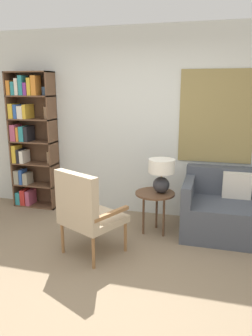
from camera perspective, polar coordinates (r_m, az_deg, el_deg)
name	(u,v)px	position (r m, az deg, el deg)	size (l,w,h in m)	color
ground_plane	(94,286)	(3.39, -5.62, -19.70)	(14.00, 14.00, 0.00)	#847056
wall_back	(146,124)	(4.78, 3.44, 7.69)	(6.40, 0.08, 2.70)	silver
bookshelf	(29,138)	(5.32, -16.53, 5.08)	(0.70, 0.30, 2.10)	brown
armchair	(85,209)	(3.66, -7.13, -7.12)	(0.80, 0.79, 1.00)	olive
side_table	(155,197)	(4.25, 5.06, -5.07)	(0.51, 0.51, 0.56)	brown
table_lamp	(161,172)	(4.16, 6.19, -0.74)	(0.33, 0.33, 0.44)	#2D2D33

